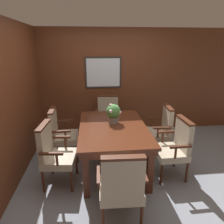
# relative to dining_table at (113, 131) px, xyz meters

# --- Properties ---
(ground_plane) EXTENTS (14.00, 14.00, 0.00)m
(ground_plane) POSITION_rel_dining_table_xyz_m (0.07, -0.18, -0.67)
(ground_plane) COLOR gray
(wall_back) EXTENTS (7.20, 0.08, 2.45)m
(wall_back) POSITION_rel_dining_table_xyz_m (0.07, 1.63, 0.55)
(wall_back) COLOR #5B2D19
(wall_back) RESTS_ON ground_plane
(wall_left) EXTENTS (0.06, 7.20, 2.45)m
(wall_left) POSITION_rel_dining_table_xyz_m (-1.55, -0.18, 0.55)
(wall_left) COLOR #5B2D19
(wall_left) RESTS_ON ground_plane
(dining_table) EXTENTS (1.12, 1.67, 0.77)m
(dining_table) POSITION_rel_dining_table_xyz_m (0.00, 0.00, 0.00)
(dining_table) COLOR #4C2314
(dining_table) RESTS_ON ground_plane
(chair_left_far) EXTENTS (0.49, 0.57, 0.98)m
(chair_left_far) POSITION_rel_dining_table_xyz_m (-0.93, 0.37, -0.14)
(chair_left_far) COLOR #472314
(chair_left_far) RESTS_ON ground_plane
(chair_head_far) EXTENTS (0.58, 0.51, 0.98)m
(chair_head_far) POSITION_rel_dining_table_xyz_m (0.02, 1.21, -0.14)
(chair_head_far) COLOR #472314
(chair_head_far) RESTS_ON ground_plane
(chair_head_near) EXTENTS (0.57, 0.49, 0.98)m
(chair_head_near) POSITION_rel_dining_table_xyz_m (-0.03, -1.21, -0.14)
(chair_head_near) COLOR #472314
(chair_head_near) RESTS_ON ground_plane
(chair_left_near) EXTENTS (0.52, 0.59, 0.98)m
(chair_left_near) POSITION_rel_dining_table_xyz_m (-0.93, -0.36, -0.14)
(chair_left_near) COLOR #472314
(chair_left_near) RESTS_ON ground_plane
(chair_right_far) EXTENTS (0.52, 0.59, 0.98)m
(chair_right_far) POSITION_rel_dining_table_xyz_m (0.96, 0.34, -0.14)
(chair_right_far) COLOR #472314
(chair_right_far) RESTS_ON ground_plane
(chair_right_near) EXTENTS (0.49, 0.57, 0.98)m
(chair_right_near) POSITION_rel_dining_table_xyz_m (0.97, -0.35, -0.14)
(chair_right_near) COLOR #472314
(chair_right_near) RESTS_ON ground_plane
(potted_plant) EXTENTS (0.26, 0.26, 0.35)m
(potted_plant) POSITION_rel_dining_table_xyz_m (0.03, 0.16, 0.28)
(potted_plant) COLOR gray
(potted_plant) RESTS_ON dining_table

